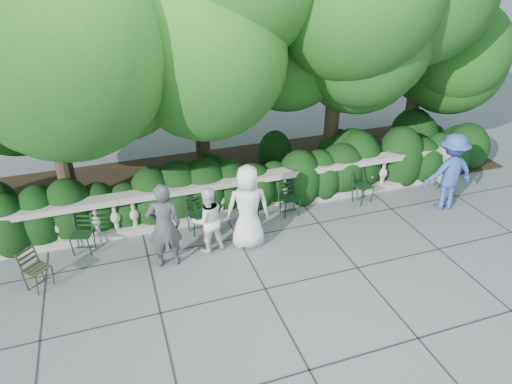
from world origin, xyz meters
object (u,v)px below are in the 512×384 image
object	(u,v)px
person_casual_man	(208,220)
chair_d	(202,235)
chair_c	(292,217)
person_older_blue	(450,172)
person_businessman	(248,207)
chair_f	(448,187)
chair_a	(83,256)
chair_e	(365,204)
chair_b	(250,223)
chair_weathered	(47,289)
person_woman_grey	(164,226)

from	to	relation	value
person_casual_man	chair_d	bearing A→B (deg)	-92.45
chair_c	person_older_blue	world-z (taller)	person_older_blue
person_businessman	chair_f	bearing A→B (deg)	-163.28
chair_a	person_older_blue	xyz separation A→B (m)	(8.55, -0.77, 0.97)
chair_e	person_casual_man	xyz separation A→B (m)	(-4.23, -0.60, 0.74)
chair_c	person_older_blue	xyz separation A→B (m)	(3.77, -0.76, 0.97)
chair_b	person_older_blue	world-z (taller)	person_older_blue
chair_a	person_businessman	xyz separation A→B (m)	(3.45, -0.72, 0.94)
chair_d	person_businessman	world-z (taller)	person_businessman
chair_d	chair_a	bearing A→B (deg)	168.32
chair_e	chair_weathered	world-z (taller)	same
chair_e	chair_weathered	bearing A→B (deg)	169.55
chair_b	chair_f	distance (m)	5.63
chair_e	person_woman_grey	size ratio (longest dim) A/B	0.45
chair_d	person_older_blue	world-z (taller)	person_older_blue
chair_a	chair_c	distance (m)	4.78
chair_e	person_businessman	bearing A→B (deg)	174.61
chair_b	chair_weathered	size ratio (longest dim) A/B	1.00
chair_f	chair_e	bearing A→B (deg)	160.33
chair_d	chair_f	xyz separation A→B (m)	(6.83, 0.07, 0.00)
chair_weathered	chair_e	bearing A→B (deg)	-36.24
chair_weathered	person_businessman	xyz separation A→B (m)	(4.12, 0.18, 0.94)
chair_a	person_businessman	size ratio (longest dim) A/B	0.45
chair_weathered	chair_c	bearing A→B (deg)	-33.71
chair_d	person_casual_man	xyz separation A→B (m)	(0.03, -0.59, 0.74)
chair_e	person_woman_grey	xyz separation A→B (m)	(-5.15, -0.83, 0.93)
chair_f	person_woman_grey	world-z (taller)	person_woman_grey
person_businessman	person_older_blue	distance (m)	5.11
chair_weathered	chair_a	bearing A→B (deg)	10.24
chair_b	chair_e	xyz separation A→B (m)	(3.06, -0.08, 0.00)
chair_a	person_older_blue	world-z (taller)	person_older_blue
chair_f	person_woman_grey	xyz separation A→B (m)	(-7.72, -0.89, 0.93)
chair_d	chair_b	bearing A→B (deg)	-6.52
chair_b	person_casual_man	bearing A→B (deg)	-137.69
chair_a	chair_d	xyz separation A→B (m)	(2.56, -0.03, 0.00)
chair_b	person_businessman	size ratio (longest dim) A/B	0.45
chair_c	person_casual_man	distance (m)	2.39
person_woman_grey	chair_f	bearing A→B (deg)	-170.44
chair_e	person_casual_man	distance (m)	4.33
chair_a	person_casual_man	bearing A→B (deg)	4.51
chair_c	chair_weathered	distance (m)	5.52
person_woman_grey	chair_d	bearing A→B (deg)	-134.43
person_businessman	chair_e	bearing A→B (deg)	-158.77
person_casual_man	person_older_blue	world-z (taller)	person_older_blue
chair_e	person_older_blue	world-z (taller)	person_older_blue
chair_b	chair_e	bearing A→B (deg)	10.63
chair_d	chair_weathered	xyz separation A→B (m)	(-3.23, -0.86, 0.00)
chair_d	person_woman_grey	xyz separation A→B (m)	(-0.89, -0.82, 0.93)
chair_c	person_businessman	xyz separation A→B (m)	(-1.33, -0.71, 0.94)
chair_a	person_woman_grey	xyz separation A→B (m)	(1.67, -0.85, 0.93)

